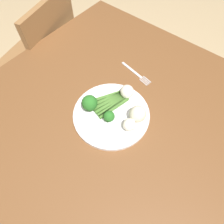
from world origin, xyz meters
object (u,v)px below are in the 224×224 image
object	(u,v)px
broccoli_front_left	(90,103)
cauliflower_near_center	(129,125)
fork	(136,73)
chair	(47,55)
cauliflower_near_fork	(138,114)
cauliflower_back	(127,91)
dining_table	(110,127)
broccoli_left	(109,116)
plate	(112,114)
asparagus_bundle	(110,103)

from	to	relation	value
broccoli_front_left	cauliflower_near_center	distance (m)	0.16
broccoli_front_left	fork	world-z (taller)	broccoli_front_left
chair	broccoli_front_left	size ratio (longest dim) A/B	12.13
chair	cauliflower_near_center	size ratio (longest dim) A/B	18.68
cauliflower_near_fork	cauliflower_back	distance (m)	0.11
cauliflower_back	fork	distance (m)	0.14
chair	fork	bearing A→B (deg)	79.93
dining_table	broccoli_left	size ratio (longest dim) A/B	22.57
cauliflower_near_center	fork	distance (m)	0.28
chair	broccoli_front_left	xyz separation A→B (m)	(0.23, 0.61, 0.29)
plate	asparagus_bundle	size ratio (longest dim) A/B	1.86
broccoli_front_left	cauliflower_back	distance (m)	0.15
plate	fork	size ratio (longest dim) A/B	1.73
broccoli_left	cauliflower_back	world-z (taller)	cauliflower_back
dining_table	cauliflower_near_center	xyz separation A→B (m)	(0.01, 0.09, 0.14)
cauliflower_near_center	cauliflower_back	bearing A→B (deg)	-139.41
chair	asparagus_bundle	distance (m)	0.72
cauliflower_near_fork	asparagus_bundle	bearing A→B (deg)	-84.41
chair	cauliflower_near_fork	size ratio (longest dim) A/B	14.06
dining_table	asparagus_bundle	xyz separation A→B (m)	(-0.03, -0.03, 0.12)
chair	cauliflower_near_center	xyz separation A→B (m)	(0.20, 0.77, 0.27)
chair	broccoli_left	bearing A→B (deg)	58.80
cauliflower_near_fork	plate	bearing A→B (deg)	-65.57
cauliflower_near_fork	cauliflower_near_center	xyz separation A→B (m)	(0.05, 0.00, -0.01)
dining_table	chair	world-z (taller)	chair
asparagus_bundle	fork	distance (m)	0.20
dining_table	asparagus_bundle	world-z (taller)	asparagus_bundle
dining_table	broccoli_left	xyz separation A→B (m)	(0.03, 0.02, 0.14)
broccoli_front_left	cauliflower_near_center	world-z (taller)	broccoli_front_left
asparagus_bundle	cauliflower_back	distance (m)	0.08
asparagus_bundle	broccoli_front_left	distance (m)	0.09
broccoli_front_left	broccoli_left	distance (m)	0.09
cauliflower_near_fork	cauliflower_back	xyz separation A→B (m)	(-0.06, -0.09, -0.00)
dining_table	cauliflower_back	distance (m)	0.17
plate	fork	xyz separation A→B (m)	(-0.23, -0.05, -0.01)
broccoli_left	cauliflower_back	size ratio (longest dim) A/B	0.94
chair	broccoli_front_left	world-z (taller)	chair
cauliflower_near_fork	chair	bearing A→B (deg)	-100.99
broccoli_front_left	cauliflower_near_center	size ratio (longest dim) A/B	1.54
broccoli_front_left	cauliflower_near_fork	world-z (taller)	broccoli_front_left
broccoli_left	cauliflower_near_fork	world-z (taller)	cauliflower_near_fork
dining_table	fork	world-z (taller)	fork
asparagus_bundle	fork	size ratio (longest dim) A/B	0.93
chair	asparagus_bundle	xyz separation A→B (m)	(0.16, 0.65, 0.26)
dining_table	broccoli_front_left	world-z (taller)	broccoli_front_left
dining_table	cauliflower_near_fork	size ratio (longest dim) A/B	18.30
chair	fork	distance (m)	0.68
dining_table	fork	bearing A→B (deg)	-168.52
asparagus_bundle	fork	bearing A→B (deg)	-156.59
fork	cauliflower_near_center	bearing A→B (deg)	-50.12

